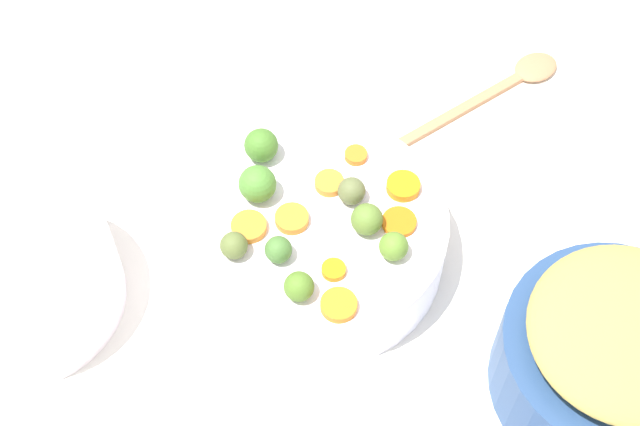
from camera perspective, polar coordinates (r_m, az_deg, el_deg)
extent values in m
cube|color=white|center=(1.12, -0.09, -3.50)|extent=(2.40, 2.40, 0.02)
cylinder|color=white|center=(1.08, 0.00, -1.48)|extent=(0.29, 0.29, 0.08)
cylinder|color=navy|center=(1.04, 17.01, -8.72)|extent=(0.24, 0.24, 0.10)
ellipsoid|color=tan|center=(0.98, 18.10, -6.86)|extent=(0.20, 0.20, 0.05)
cylinder|color=orange|center=(1.10, 2.18, 3.50)|extent=(0.04, 0.04, 0.01)
cylinder|color=orange|center=(1.04, -4.31, -0.83)|extent=(0.06, 0.06, 0.01)
cylinder|color=orange|center=(1.07, 0.56, 1.82)|extent=(0.05, 0.05, 0.01)
cylinder|color=orange|center=(1.07, 5.04, 1.63)|extent=(0.05, 0.05, 0.01)
cylinder|color=orange|center=(1.05, 4.79, -0.55)|extent=(0.05, 0.05, 0.01)
cylinder|color=orange|center=(1.04, -1.71, -0.35)|extent=(0.05, 0.05, 0.01)
cylinder|color=orange|center=(0.99, 1.14, -5.57)|extent=(0.05, 0.05, 0.01)
cylinder|color=orange|center=(1.01, 0.83, -3.45)|extent=(0.03, 0.03, 0.01)
sphere|color=#487734|center=(1.01, -2.53, -2.22)|extent=(0.03, 0.03, 0.03)
sphere|color=#606B3D|center=(1.05, 2.01, 1.27)|extent=(0.03, 0.03, 0.03)
sphere|color=#5D6E35|center=(1.02, -5.21, -1.96)|extent=(0.03, 0.03, 0.03)
sphere|color=#4E8933|center=(1.05, -3.79, 1.76)|extent=(0.04, 0.04, 0.04)
sphere|color=#537D28|center=(0.99, -1.28, -4.45)|extent=(0.03, 0.03, 0.03)
sphere|color=olive|center=(1.03, 2.84, -0.38)|extent=(0.04, 0.04, 0.04)
sphere|color=olive|center=(1.01, 4.46, -2.01)|extent=(0.03, 0.03, 0.03)
sphere|color=#477B2A|center=(1.09, -3.57, 4.10)|extent=(0.04, 0.04, 0.04)
cube|color=#B57D53|center=(1.26, 8.56, 6.19)|extent=(0.21, 0.06, 0.01)
ellipsoid|color=#B57D53|center=(1.32, 12.88, 8.57)|extent=(0.07, 0.06, 0.01)
cylinder|color=white|center=(1.10, -17.61, -4.00)|extent=(0.22, 0.22, 0.08)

